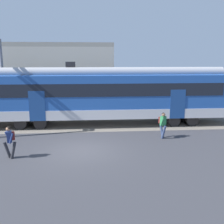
# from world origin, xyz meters

# --- Properties ---
(ground_plane) EXTENTS (160.00, 160.00, 0.00)m
(ground_plane) POSITION_xyz_m (0.00, 0.00, 0.00)
(ground_plane) COLOR #38383D
(pedestrian_navy) EXTENTS (0.71, 0.53, 1.67)m
(pedestrian_navy) POSITION_xyz_m (-3.46, -0.81, 0.99)
(pedestrian_navy) COLOR #28282D
(pedestrian_navy) RESTS_ON ground
(pedestrian_green) EXTENTS (0.51, 0.70, 1.67)m
(pedestrian_green) POSITION_xyz_m (5.11, 1.92, 0.99)
(pedestrian_green) COLOR navy
(pedestrian_green) RESTS_ON ground
(background_building) EXTENTS (21.30, 5.00, 9.20)m
(background_building) POSITION_xyz_m (-7.85, 13.33, 3.21)
(background_building) COLOR beige
(background_building) RESTS_ON ground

